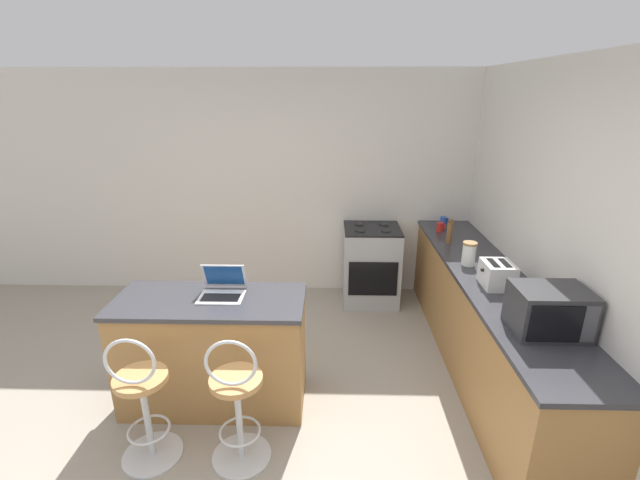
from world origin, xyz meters
name	(u,v)px	position (x,y,z in m)	size (l,w,h in m)	color
ground_plane	(244,455)	(0.00, 0.00, 0.00)	(20.00, 20.00, 0.00)	gray
wall_back	(281,186)	(0.00, 2.66, 1.30)	(12.00, 0.06, 2.60)	silver
wall_right	(620,286)	(2.25, 0.00, 1.30)	(0.06, 12.00, 2.60)	silver
breakfast_bar	(214,351)	(-0.32, 0.56, 0.45)	(1.42, 0.61, 0.90)	#9E703D
counter_right	(483,321)	(1.93, 1.07, 0.45)	(0.61, 3.16, 0.90)	#9E703D
bar_stool_near	(143,403)	(-0.62, -0.03, 0.45)	(0.40, 0.40, 0.98)	silver
bar_stool_far	(237,404)	(-0.01, -0.03, 0.45)	(0.40, 0.40, 0.98)	silver
laptop	(223,287)	(-0.23, 0.64, 0.96)	(0.33, 0.30, 0.23)	silver
microwave	(549,311)	(1.96, 0.16, 1.05)	(0.45, 0.34, 0.30)	#2D2D30
toaster	(497,275)	(1.89, 0.83, 1.00)	(0.24, 0.26, 0.20)	silver
stove_range	(371,265)	(1.06, 2.32, 0.45)	(0.63, 0.59, 0.91)	#9EA3A8
mug_red	(440,227)	(1.78, 2.21, 0.95)	(0.09, 0.07, 0.10)	red
pepper_mill	(450,231)	(1.78, 1.84, 1.02)	(0.06, 0.06, 0.26)	brown
mug_blue	(444,221)	(1.88, 2.46, 0.95)	(0.10, 0.08, 0.10)	#2D51AD
storage_jar	(469,253)	(1.80, 1.27, 1.01)	(0.12, 0.12, 0.21)	silver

